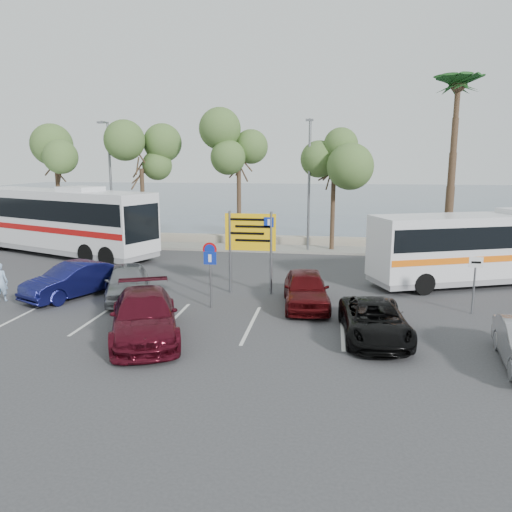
# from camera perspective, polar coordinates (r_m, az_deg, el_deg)

# --- Properties ---
(ground) EXTENTS (120.00, 120.00, 0.00)m
(ground) POSITION_cam_1_polar(r_m,az_deg,el_deg) (19.14, -5.15, -6.60)
(ground) COLOR #363538
(ground) RESTS_ON ground
(kerb_strip) EXTENTS (44.00, 2.40, 0.15)m
(kerb_strip) POSITION_cam_1_polar(r_m,az_deg,el_deg) (32.52, 0.67, 0.89)
(kerb_strip) COLOR gray
(kerb_strip) RESTS_ON ground
(seawall) EXTENTS (48.00, 0.80, 0.60)m
(seawall) POSITION_cam_1_polar(r_m,az_deg,el_deg) (34.44, 1.13, 1.83)
(seawall) COLOR gray
(seawall) RESTS_ON ground
(sea) EXTENTS (140.00, 140.00, 0.00)m
(sea) POSITION_cam_1_polar(r_m,az_deg,el_deg) (78.05, 5.37, 6.67)
(sea) COLOR #3A485C
(sea) RESTS_ON ground
(tree_far_left) EXTENTS (3.20, 3.20, 7.60)m
(tree_far_left) POSITION_cam_1_polar(r_m,az_deg,el_deg) (36.67, -21.96, 11.07)
(tree_far_left) COLOR #382619
(tree_far_left) RESTS_ON kerb_strip
(tree_left) EXTENTS (3.20, 3.20, 7.20)m
(tree_left) POSITION_cam_1_polar(r_m,az_deg,el_deg) (34.06, -13.02, 11.09)
(tree_left) COLOR #382619
(tree_left) RESTS_ON kerb_strip
(tree_mid) EXTENTS (3.20, 3.20, 8.00)m
(tree_mid) POSITION_cam_1_polar(r_m,az_deg,el_deg) (32.27, -2.00, 12.54)
(tree_mid) COLOR #382619
(tree_mid) RESTS_ON kerb_strip
(tree_right) EXTENTS (3.20, 3.20, 7.40)m
(tree_right) POSITION_cam_1_polar(r_m,az_deg,el_deg) (31.72, 8.95, 11.56)
(tree_right) COLOR #382619
(tree_right) RESTS_ON kerb_strip
(palm_tree) EXTENTS (4.80, 4.80, 11.20)m
(palm_tree) POSITION_cam_1_polar(r_m,az_deg,el_deg) (32.76, 22.09, 17.39)
(palm_tree) COLOR #382619
(palm_tree) RESTS_ON kerb_strip
(street_lamp_left) EXTENTS (0.45, 1.15, 8.01)m
(street_lamp_left) POSITION_cam_1_polar(r_m,az_deg,el_deg) (34.41, -16.35, 8.59)
(street_lamp_left) COLOR slate
(street_lamp_left) RESTS_ON kerb_strip
(street_lamp_right) EXTENTS (0.45, 1.15, 8.01)m
(street_lamp_right) POSITION_cam_1_polar(r_m,az_deg,el_deg) (31.29, 6.08, 8.77)
(street_lamp_right) COLOR slate
(street_lamp_right) RESTS_ON kerb_strip
(direction_sign) EXTENTS (2.20, 0.12, 3.60)m
(direction_sign) POSITION_cam_1_polar(r_m,az_deg,el_deg) (21.45, -0.63, 2.03)
(direction_sign) COLOR slate
(direction_sign) RESTS_ON ground
(sign_no_stop) EXTENTS (0.60, 0.08, 2.35)m
(sign_no_stop) POSITION_cam_1_polar(r_m,az_deg,el_deg) (21.13, -5.28, -0.51)
(sign_no_stop) COLOR slate
(sign_no_stop) RESTS_ON ground
(sign_parking) EXTENTS (0.50, 0.07, 2.25)m
(sign_parking) POSITION_cam_1_polar(r_m,az_deg,el_deg) (19.55, -5.25, -1.76)
(sign_parking) COLOR slate
(sign_parking) RESTS_ON ground
(sign_taxi) EXTENTS (0.50, 0.07, 2.20)m
(sign_taxi) POSITION_cam_1_polar(r_m,az_deg,el_deg) (20.42, 23.72, -2.25)
(sign_taxi) COLOR slate
(sign_taxi) RESTS_ON ground
(lane_markings) EXTENTS (12.02, 4.20, 0.01)m
(lane_markings) POSITION_cam_1_polar(r_m,az_deg,el_deg) (18.53, -9.35, -7.29)
(lane_markings) COLOR silver
(lane_markings) RESTS_ON ground
(coach_bus_left) EXTENTS (13.62, 7.75, 4.22)m
(coach_bus_left) POSITION_cam_1_polar(r_m,az_deg,el_deg) (32.86, -21.47, 3.55)
(coach_bus_left) COLOR silver
(coach_bus_left) RESTS_ON ground
(coach_bus_right) EXTENTS (11.37, 6.40, 3.52)m
(coach_bus_right) POSITION_cam_1_polar(r_m,az_deg,el_deg) (25.63, 25.05, 0.65)
(coach_bus_right) COLOR silver
(coach_bus_right) RESTS_ON ground
(car_silver_a) EXTENTS (3.16, 4.64, 1.47)m
(car_silver_a) POSITION_cam_1_polar(r_m,az_deg,el_deg) (21.54, -14.47, -2.89)
(car_silver_a) COLOR slate
(car_silver_a) RESTS_ON ground
(car_blue) EXTENTS (3.30, 4.65, 1.46)m
(car_blue) POSITION_cam_1_polar(r_m,az_deg,el_deg) (22.58, -20.10, -2.60)
(car_blue) COLOR #0F1146
(car_blue) RESTS_ON ground
(car_maroon) EXTENTS (3.84, 5.58, 1.50)m
(car_maroon) POSITION_cam_1_polar(r_m,az_deg,el_deg) (16.79, -12.65, -6.67)
(car_maroon) COLOR #4F0D1A
(car_maroon) RESTS_ON ground
(car_red) EXTENTS (2.18, 4.44, 1.46)m
(car_red) POSITION_cam_1_polar(r_m,az_deg,el_deg) (19.88, 5.72, -3.75)
(car_red) COLOR #4A0A0D
(car_red) RESTS_ON ground
(suv_black) EXTENTS (2.33, 4.53, 1.22)m
(suv_black) POSITION_cam_1_polar(r_m,az_deg,el_deg) (16.81, 13.38, -7.18)
(suv_black) COLOR black
(suv_black) RESTS_ON ground
(pedestrian_near) EXTENTS (0.66, 0.52, 1.61)m
(pedestrian_near) POSITION_cam_1_polar(r_m,az_deg,el_deg) (23.10, -27.18, -2.65)
(pedestrian_near) COLOR #91B2D4
(pedestrian_near) RESTS_ON ground
(pedestrian_far) EXTENTS (0.80, 0.99, 1.92)m
(pedestrian_far) POSITION_cam_1_polar(r_m,az_deg,el_deg) (25.07, 18.43, -0.65)
(pedestrian_far) COLOR #2E3045
(pedestrian_far) RESTS_ON ground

